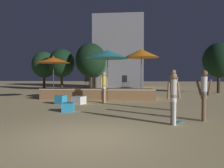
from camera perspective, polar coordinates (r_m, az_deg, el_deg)
The scene contains 21 objects.
ground_plane at distance 5.79m, azimuth -6.42°, elevation -13.76°, with size 120.00×120.00×0.00m, color tan.
wooden_deck at distance 15.65m, azimuth -3.30°, elevation -2.51°, with size 7.71×2.85×0.73m.
patio_umbrella_0 at distance 13.93m, azimuth -1.20°, elevation 7.79°, with size 2.75×2.75×3.31m.
patio_umbrella_1 at distance 15.21m, azimuth -15.09°, elevation 6.05°, with size 2.25×2.25×2.93m.
patio_umbrella_2 at distance 14.34m, azimuth 7.66°, elevation 7.92°, with size 2.31×2.31×3.39m.
cube_seat_0 at distance 12.68m, azimuth -13.23°, elevation -4.01°, with size 0.63×0.63×0.49m.
cube_seat_1 at distance 12.54m, azimuth -8.63°, elevation -4.18°, with size 0.79×0.79×0.43m.
cube_seat_2 at distance 9.92m, azimuth -11.41°, elevation -5.97°, with size 0.55×0.55×0.39m.
person_0 at distance 8.32m, azimuth 22.89°, elevation -2.17°, with size 0.53×0.29×1.79m.
person_1 at distance 12.93m, azimuth -2.14°, elevation -0.44°, with size 0.45×0.29×1.82m.
person_2 at distance 10.40m, azimuth 15.69°, elevation -0.90°, with size 0.41×0.40×1.88m.
person_3 at distance 7.33m, azimuth 15.76°, elevation -3.26°, with size 0.46×0.29×1.68m.
bistro_chair_0 at distance 14.71m, azimuth 3.39°, elevation 0.89°, with size 0.43×0.43×0.90m.
bistro_chair_1 at distance 16.63m, azimuth -6.53°, elevation 1.02°, with size 0.47×0.47×0.90m.
frisbee_disc at distance 7.89m, azimuth 17.17°, elevation -9.42°, with size 0.24×0.24×0.03m.
background_tree_0 at distance 27.97m, azimuth -17.37°, elevation 4.84°, with size 2.86×2.86×4.55m.
background_tree_1 at distance 22.66m, azimuth 26.15°, elevation 5.60°, with size 2.92×2.92×4.67m.
background_tree_2 at distance 24.99m, azimuth -13.02°, elevation 5.38°, with size 2.85×2.85×4.61m.
background_tree_3 at distance 23.14m, azimuth -5.58°, elevation 6.25°, with size 3.19×3.19×5.03m.
background_tree_4 at distance 27.89m, azimuth -4.38°, elevation 4.83°, with size 2.68×2.68×4.40m.
distant_building at distance 30.19m, azimuth 1.80°, elevation 8.14°, with size 6.54×4.78×9.53m.
Camera 1 is at (1.17, -5.44, 1.58)m, focal length 35.00 mm.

